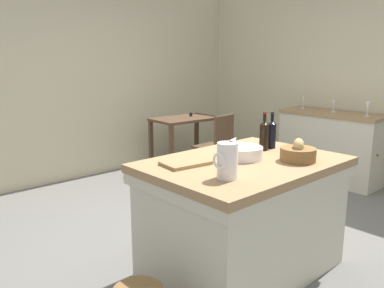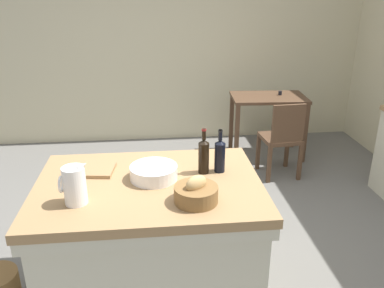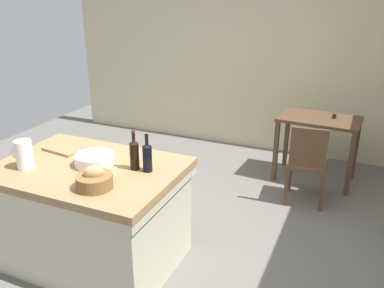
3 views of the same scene
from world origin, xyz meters
TOP-DOWN VIEW (x-y plane):
  - ground_plane at (0.00, 0.00)m, footprint 6.76×6.76m
  - wall_back at (0.00, 2.60)m, footprint 5.32×0.12m
  - island_table at (-0.34, -0.52)m, footprint 1.44×1.03m
  - writing_desk at (1.13, 1.82)m, footprint 0.93×0.61m
  - wooden_chair at (1.12, 1.18)m, footprint 0.43×0.43m
  - pitcher at (-0.76, -0.73)m, footprint 0.17×0.13m
  - wash_bowl at (-0.31, -0.47)m, footprint 0.31×0.31m
  - bread_basket at (-0.07, -0.79)m, footprint 0.26×0.26m
  - cutting_board at (-0.74, -0.32)m, footprint 0.34×0.25m
  - wine_bottle_dark at (0.13, -0.40)m, footprint 0.07×0.07m
  - wine_bottle_amber at (0.03, -0.41)m, footprint 0.07×0.07m

SIDE VIEW (x-z plane):
  - ground_plane at x=0.00m, z-range 0.00..0.00m
  - island_table at x=-0.34m, z-range 0.03..0.90m
  - wooden_chair at x=1.12m, z-range 0.04..0.92m
  - writing_desk at x=1.13m, z-range 0.23..1.06m
  - cutting_board at x=-0.74m, z-range 0.87..0.89m
  - wash_bowl at x=-0.31m, z-range 0.87..0.96m
  - bread_basket at x=-0.07m, z-range 0.84..1.01m
  - pitcher at x=-0.76m, z-range 0.85..1.12m
  - wine_bottle_dark at x=0.13m, z-range 0.84..1.14m
  - wine_bottle_amber at x=0.03m, z-range 0.84..1.15m
  - wall_back at x=0.00m, z-range 0.00..2.60m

